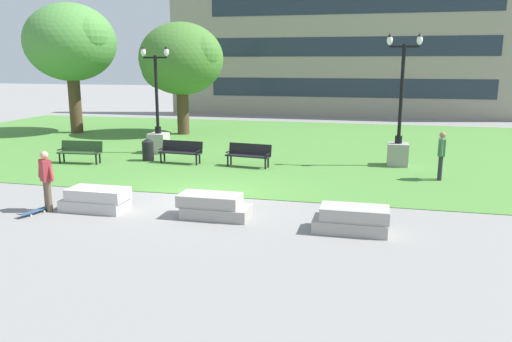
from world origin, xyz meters
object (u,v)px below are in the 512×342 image
at_px(person_skateboarder, 46,177).
at_px(person_bystander_near_lawn, 441,153).
at_px(trash_bin, 148,149).
at_px(concrete_block_right, 352,220).
at_px(skateboard, 35,211).
at_px(concrete_block_left, 213,206).
at_px(lamp_post_center, 398,140).
at_px(park_bench_near_left, 249,154).
at_px(concrete_block_center, 96,200).
at_px(park_bench_near_right, 181,150).
at_px(lamp_post_left, 158,132).
at_px(park_bench_far_left, 81,151).

distance_m(person_skateboarder, person_bystander_near_lawn, 12.87).
bearing_deg(trash_bin, concrete_block_right, -39.06).
relative_size(skateboard, person_bystander_near_lawn, 0.61).
height_order(concrete_block_left, concrete_block_right, same).
xyz_separation_m(lamp_post_center, trash_bin, (-10.21, -1.36, -0.56)).
relative_size(person_skateboarder, lamp_post_center, 0.33).
relative_size(park_bench_near_left, lamp_post_center, 0.36).
bearing_deg(concrete_block_right, skateboard, -176.47).
height_order(concrete_block_center, concrete_block_right, same).
height_order(park_bench_near_right, trash_bin, trash_bin).
xyz_separation_m(concrete_block_right, park_bench_near_left, (-4.38, 6.95, 0.23)).
height_order(concrete_block_left, park_bench_near_left, park_bench_near_left).
distance_m(concrete_block_right, trash_bin, 11.35).
height_order(park_bench_near_left, park_bench_near_right, same).
relative_size(concrete_block_right, park_bench_near_left, 0.99).
relative_size(lamp_post_center, trash_bin, 5.37).
bearing_deg(trash_bin, person_skateboarder, -86.62).
bearing_deg(park_bench_near_left, lamp_post_center, 15.19).
relative_size(concrete_block_center, trash_bin, 1.92).
relative_size(park_bench_near_left, lamp_post_left, 0.39).
height_order(concrete_block_center, trash_bin, trash_bin).
distance_m(skateboard, park_bench_far_left, 7.12).
bearing_deg(park_bench_far_left, lamp_post_left, 53.91).
bearing_deg(person_bystander_near_lawn, skateboard, -149.01).
relative_size(concrete_block_center, park_bench_far_left, 1.01).
relative_size(park_bench_near_left, person_bystander_near_lawn, 1.09).
relative_size(person_skateboarder, park_bench_far_left, 0.93).
relative_size(concrete_block_left, person_bystander_near_lawn, 1.11).
relative_size(concrete_block_center, person_bystander_near_lawn, 1.08).
xyz_separation_m(concrete_block_center, person_bystander_near_lawn, (9.86, 6.08, 0.68)).
xyz_separation_m(person_skateboarder, lamp_post_left, (-0.77, 9.16, 0.03)).
bearing_deg(concrete_block_right, person_skateboarder, -178.79).
bearing_deg(skateboard, person_skateboarder, 61.53).
xyz_separation_m(concrete_block_left, person_skateboarder, (-4.70, -0.50, 0.66)).
distance_m(park_bench_far_left, lamp_post_left, 3.66).
bearing_deg(park_bench_near_left, skateboard, -119.29).
relative_size(concrete_block_right, person_bystander_near_lawn, 1.07).
xyz_separation_m(skateboard, trash_bin, (-0.24, 7.68, 0.42)).
distance_m(park_bench_far_left, lamp_post_center, 12.94).
relative_size(concrete_block_left, park_bench_near_left, 1.03).
bearing_deg(lamp_post_left, concrete_block_center, -76.87).
bearing_deg(lamp_post_center, lamp_post_left, 177.50).
xyz_separation_m(concrete_block_center, lamp_post_left, (-2.05, 8.79, 0.69)).
bearing_deg(lamp_post_left, park_bench_near_right, -46.28).
relative_size(concrete_block_right, park_bench_far_left, 1.00).
height_order(person_skateboarder, lamp_post_left, lamp_post_left).
bearing_deg(skateboard, park_bench_near_left, 60.71).
bearing_deg(trash_bin, skateboard, -88.19).
height_order(concrete_block_right, lamp_post_center, lamp_post_center).
bearing_deg(park_bench_near_right, lamp_post_center, 9.84).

